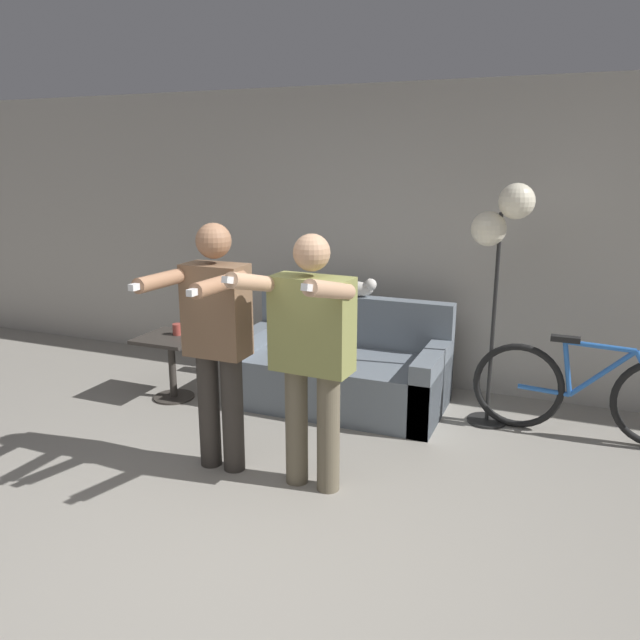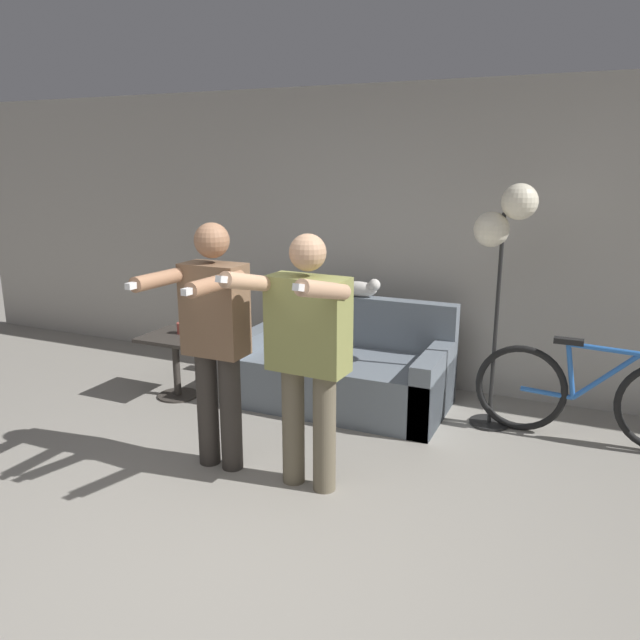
{
  "view_description": "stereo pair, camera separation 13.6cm",
  "coord_description": "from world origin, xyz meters",
  "px_view_note": "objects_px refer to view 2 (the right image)",
  "views": [
    {
      "loc": [
        1.51,
        -2.42,
        1.98
      ],
      "look_at": [
        -0.09,
        1.48,
        0.89
      ],
      "focal_mm": 35.0,
      "sensor_mm": 36.0,
      "label": 1
    },
    {
      "loc": [
        1.64,
        -2.37,
        1.98
      ],
      "look_at": [
        -0.09,
        1.48,
        0.89
      ],
      "focal_mm": 35.0,
      "sensor_mm": 36.0,
      "label": 2
    }
  ],
  "objects_px": {
    "floor_lamp": "(504,231)",
    "cup": "(182,328)",
    "person_right": "(307,345)",
    "couch": "(343,372)",
    "cat": "(361,288)",
    "bicycle": "(591,396)",
    "person_left": "(214,332)",
    "side_table": "(176,352)"
  },
  "relations": [
    {
      "from": "person_right",
      "to": "cat",
      "type": "relative_size",
      "value": 3.52
    },
    {
      "from": "cup",
      "to": "bicycle",
      "type": "relative_size",
      "value": 0.06
    },
    {
      "from": "floor_lamp",
      "to": "side_table",
      "type": "xyz_separation_m",
      "value": [
        -2.55,
        -0.5,
        -1.09
      ]
    },
    {
      "from": "couch",
      "to": "bicycle",
      "type": "xyz_separation_m",
      "value": [
        1.89,
        0.04,
        0.08
      ]
    },
    {
      "from": "cat",
      "to": "side_table",
      "type": "distance_m",
      "value": 1.66
    },
    {
      "from": "floor_lamp",
      "to": "bicycle",
      "type": "distance_m",
      "value": 1.32
    },
    {
      "from": "couch",
      "to": "person_left",
      "type": "xyz_separation_m",
      "value": [
        -0.32,
        -1.38,
        0.65
      ]
    },
    {
      "from": "person_right",
      "to": "couch",
      "type": "bearing_deg",
      "value": 106.42
    },
    {
      "from": "couch",
      "to": "bicycle",
      "type": "bearing_deg",
      "value": 1.07
    },
    {
      "from": "person_right",
      "to": "bicycle",
      "type": "bearing_deg",
      "value": 45.31
    },
    {
      "from": "side_table",
      "to": "bicycle",
      "type": "bearing_deg",
      "value": 8.59
    },
    {
      "from": "floor_lamp",
      "to": "person_right",
      "type": "bearing_deg",
      "value": -121.7
    },
    {
      "from": "side_table",
      "to": "cup",
      "type": "distance_m",
      "value": 0.21
    },
    {
      "from": "cat",
      "to": "side_table",
      "type": "height_order",
      "value": "cat"
    },
    {
      "from": "side_table",
      "to": "cat",
      "type": "bearing_deg",
      "value": 30.03
    },
    {
      "from": "person_right",
      "to": "cup",
      "type": "distance_m",
      "value": 1.95
    },
    {
      "from": "cat",
      "to": "person_right",
      "type": "bearing_deg",
      "value": -79.93
    },
    {
      "from": "person_left",
      "to": "side_table",
      "type": "xyz_separation_m",
      "value": [
        -1.03,
        0.93,
        -0.53
      ]
    },
    {
      "from": "floor_lamp",
      "to": "cup",
      "type": "xyz_separation_m",
      "value": [
        -2.52,
        -0.44,
        -0.89
      ]
    },
    {
      "from": "cup",
      "to": "side_table",
      "type": "bearing_deg",
      "value": -113.09
    },
    {
      "from": "cup",
      "to": "bicycle",
      "type": "xyz_separation_m",
      "value": [
        3.2,
        0.42,
        -0.25
      ]
    },
    {
      "from": "cup",
      "to": "bicycle",
      "type": "bearing_deg",
      "value": 7.48
    },
    {
      "from": "floor_lamp",
      "to": "bicycle",
      "type": "relative_size",
      "value": 1.12
    },
    {
      "from": "person_right",
      "to": "floor_lamp",
      "type": "distance_m",
      "value": 1.77
    },
    {
      "from": "cat",
      "to": "floor_lamp",
      "type": "distance_m",
      "value": 1.35
    },
    {
      "from": "cup",
      "to": "cat",
      "type": "bearing_deg",
      "value": 28.37
    },
    {
      "from": "person_left",
      "to": "person_right",
      "type": "relative_size",
      "value": 1.02
    },
    {
      "from": "couch",
      "to": "bicycle",
      "type": "distance_m",
      "value": 1.89
    },
    {
      "from": "person_left",
      "to": "person_right",
      "type": "distance_m",
      "value": 0.64
    },
    {
      "from": "person_left",
      "to": "couch",
      "type": "bearing_deg",
      "value": 76.97
    },
    {
      "from": "person_right",
      "to": "cat",
      "type": "height_order",
      "value": "person_right"
    },
    {
      "from": "person_right",
      "to": "cup",
      "type": "bearing_deg",
      "value": 152.06
    },
    {
      "from": "couch",
      "to": "person_right",
      "type": "bearing_deg",
      "value": -76.79
    },
    {
      "from": "cup",
      "to": "person_right",
      "type": "bearing_deg",
      "value": -31.15
    },
    {
      "from": "person_left",
      "to": "bicycle",
      "type": "relative_size",
      "value": 0.99
    },
    {
      "from": "floor_lamp",
      "to": "cup",
      "type": "relative_size",
      "value": 19.37
    },
    {
      "from": "couch",
      "to": "floor_lamp",
      "type": "distance_m",
      "value": 1.71
    },
    {
      "from": "cat",
      "to": "cup",
      "type": "height_order",
      "value": "cat"
    },
    {
      "from": "side_table",
      "to": "bicycle",
      "type": "relative_size",
      "value": 0.34
    },
    {
      "from": "person_right",
      "to": "cup",
      "type": "relative_size",
      "value": 16.74
    },
    {
      "from": "person_right",
      "to": "side_table",
      "type": "xyz_separation_m",
      "value": [
        -1.67,
        0.92,
        -0.52
      ]
    },
    {
      "from": "cat",
      "to": "floor_lamp",
      "type": "xyz_separation_m",
      "value": [
        1.19,
        -0.29,
        0.57
      ]
    }
  ]
}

